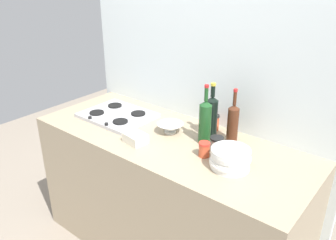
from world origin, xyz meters
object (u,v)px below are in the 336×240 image
Objects in this scene: stovetop_hob at (118,115)px; mixing_bowl at (170,128)px; plate_stack at (230,158)px; butter_dish at (136,138)px; wine_bottle_leftmost at (212,116)px; wine_bottle_mid_left at (233,123)px; condiment_jar_front at (215,122)px; condiment_jar_rear at (217,144)px; condiment_jar_spare at (204,149)px; wine_bottle_mid_right at (205,121)px.

mixing_bowl reaches higher than stovetop_hob.
butter_dish is (-0.58, -0.11, -0.03)m from plate_stack.
wine_bottle_leftmost reaches higher than stovetop_hob.
plate_stack is at bearing -62.21° from wine_bottle_mid_left.
wine_bottle_leftmost reaches higher than condiment_jar_front.
condiment_jar_rear is at bearing 143.27° from plate_stack.
plate_stack is at bearing -14.16° from mixing_bowl.
butter_dish is at bearing -28.33° from stovetop_hob.
condiment_jar_rear is 1.00× the size of condiment_jar_spare.
condiment_jar_front is at bearing 47.24° from mixing_bowl.
condiment_jar_front is at bearing 112.78° from condiment_jar_spare.
mixing_bowl is at bearing 177.78° from condiment_jar_rear.
wine_bottle_leftmost is at bearing 49.26° from butter_dish.
wine_bottle_mid_left is 0.26m from condiment_jar_spare.
condiment_jar_spare is (0.09, -0.14, -0.10)m from wine_bottle_mid_right.
wine_bottle_leftmost reaches higher than plate_stack.
stovetop_hob is at bearing -175.02° from mixing_bowl.
condiment_jar_spare is (-0.02, -0.10, 0.00)m from condiment_jar_rear.
plate_stack is 0.19m from condiment_jar_rear.
wine_bottle_leftmost is at bearing 13.15° from stovetop_hob.
mixing_bowl is (-0.37, -0.13, -0.09)m from wine_bottle_mid_left.
butter_dish is (-0.32, -0.26, -0.11)m from wine_bottle_mid_right.
wine_bottle_mid_right is 0.15m from condiment_jar_rear.
stovetop_hob is at bearing -178.20° from condiment_jar_rear.
mixing_bowl reaches higher than butter_dish.
mixing_bowl is at bearing 161.37° from condiment_jar_spare.
plate_stack is at bearing -5.05° from condiment_jar_spare.
condiment_jar_rear is (0.79, 0.02, 0.03)m from stovetop_hob.
plate_stack is at bearing -36.73° from condiment_jar_rear.
stovetop_hob is 1.36× the size of wine_bottle_leftmost.
wine_bottle_leftmost reaches higher than condiment_jar_spare.
mixing_bowl is 1.61× the size of condiment_jar_front.
plate_stack is at bearing -30.19° from wine_bottle_mid_right.
stovetop_hob is 1.40× the size of wine_bottle_mid_left.
wine_bottle_mid_right is 2.73× the size of butter_dish.
condiment_jar_front reaches higher than stovetop_hob.
wine_bottle_mid_left reaches higher than stovetop_hob.
stovetop_hob is at bearing 174.67° from plate_stack.
wine_bottle_mid_right reaches higher than condiment_jar_spare.
condiment_jar_spare is at bearing -65.64° from wine_bottle_leftmost.
wine_bottle_mid_right is at bearing 5.39° from stovetop_hob.
condiment_jar_rear is (0.16, -0.23, -0.01)m from condiment_jar_front.
wine_bottle_mid_left is (0.14, 0.02, -0.01)m from wine_bottle_leftmost.
wine_bottle_mid_right is at bearing -76.44° from condiment_jar_front.
condiment_jar_rear reaches higher than butter_dish.
wine_bottle_mid_right is at bearing 149.81° from plate_stack.
condiment_jar_spare is (-0.03, -0.25, -0.08)m from wine_bottle_mid_left.
mixing_bowl is 0.25m from butter_dish.
condiment_jar_front is at bearing 21.39° from stovetop_hob.
condiment_jar_spare is (0.33, -0.11, 0.01)m from mixing_bowl.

